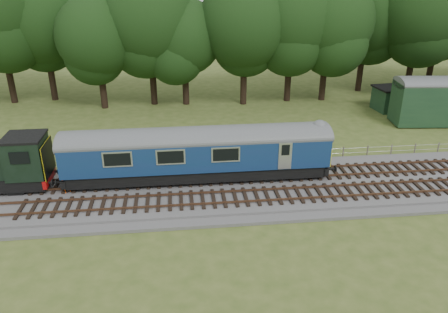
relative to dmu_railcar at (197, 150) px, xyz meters
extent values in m
plane|color=#425720|center=(5.72, -1.40, -2.61)|extent=(120.00, 120.00, 0.00)
cube|color=#4C4C4F|center=(5.72, -1.40, -2.43)|extent=(70.00, 7.00, 0.35)
cube|color=brown|center=(5.72, -0.72, -2.12)|extent=(66.50, 0.07, 0.14)
cube|color=brown|center=(5.72, 0.72, -2.12)|extent=(66.50, 0.07, 0.14)
cube|color=brown|center=(5.72, -3.72, -2.12)|extent=(66.50, 0.07, 0.14)
cube|color=brown|center=(5.72, -2.28, -2.12)|extent=(66.50, 0.07, 0.14)
cube|color=black|center=(-0.01, 0.00, -1.55)|extent=(17.46, 2.52, 0.85)
cube|color=navy|center=(-0.01, 0.00, -0.12)|extent=(18.00, 2.80, 2.05)
cube|color=yellow|center=(9.01, 0.00, -0.50)|extent=(0.06, 2.74, 1.30)
cube|color=black|center=(5.99, 0.00, -1.75)|extent=(2.60, 2.00, 0.55)
cube|color=black|center=(-6.01, 0.00, -1.75)|extent=(2.60, 2.00, 0.55)
cube|color=black|center=(-11.21, 0.00, 0.05)|extent=(2.40, 2.55, 2.60)
cube|color=#B50D0E|center=(-10.03, 0.00, -1.55)|extent=(0.25, 2.60, 0.55)
cube|color=yellow|center=(-9.89, 0.00, -0.15)|extent=(0.06, 2.55, 2.30)
imported|color=#FF550D|center=(-8.71, -0.93, -1.35)|extent=(0.79, 0.72, 1.81)
cube|color=#193721|center=(21.02, 14.73, -1.45)|extent=(3.05, 3.05, 2.31)
cube|color=black|center=(21.02, 14.73, -0.20)|extent=(3.36, 3.36, 0.18)
camera|label=1|loc=(-1.23, -27.48, 11.62)|focal=35.00mm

